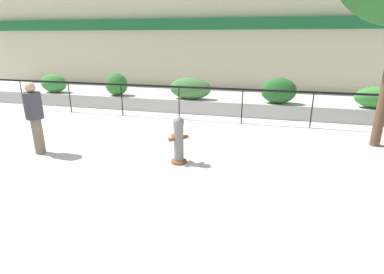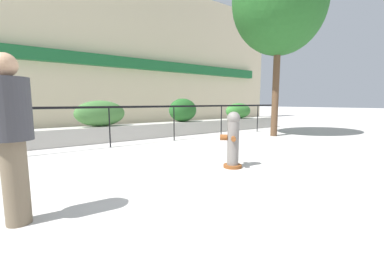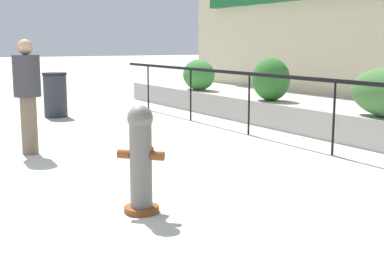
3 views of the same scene
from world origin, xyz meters
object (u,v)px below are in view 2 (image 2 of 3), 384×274
at_px(fire_hydrant, 233,139).
at_px(street_tree, 279,2).
at_px(hedge_bush_4, 238,111).
at_px(pedestrian, 11,130).
at_px(hedge_bush_2, 100,113).
at_px(hedge_bush_3, 183,110).

distance_m(fire_hydrant, street_tree, 6.70).
bearing_deg(hedge_bush_4, street_tree, -105.55).
bearing_deg(pedestrian, hedge_bush_2, 63.61).
relative_size(hedge_bush_3, pedestrian, 0.69).
xyz_separation_m(fire_hydrant, street_tree, (4.67, 2.35, 4.19)).
bearing_deg(pedestrian, hedge_bush_3, 41.60).
bearing_deg(hedge_bush_3, pedestrian, -138.40).
xyz_separation_m(hedge_bush_2, fire_hydrant, (0.96, -4.77, -0.35)).
xyz_separation_m(hedge_bush_4, fire_hydrant, (-5.34, -4.77, -0.30)).
xyz_separation_m(street_tree, pedestrian, (-8.13, -2.62, -3.75)).
height_order(hedge_bush_3, hedge_bush_4, hedge_bush_3).
distance_m(street_tree, pedestrian, 9.33).
distance_m(hedge_bush_2, pedestrian, 5.62).
xyz_separation_m(hedge_bush_2, hedge_bush_3, (3.17, 0.00, 0.04)).
distance_m(hedge_bush_3, hedge_bush_4, 3.13).
relative_size(hedge_bush_2, pedestrian, 0.91).
bearing_deg(street_tree, pedestrian, -162.14).
relative_size(hedge_bush_2, hedge_bush_4, 1.07).
xyz_separation_m(hedge_bush_2, hedge_bush_4, (6.30, 0.00, -0.05)).
relative_size(hedge_bush_3, street_tree, 0.18).
height_order(hedge_bush_2, street_tree, street_tree).
xyz_separation_m(hedge_bush_3, fire_hydrant, (-2.21, -4.77, -0.40)).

